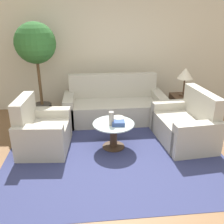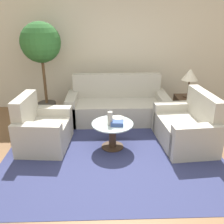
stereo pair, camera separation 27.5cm
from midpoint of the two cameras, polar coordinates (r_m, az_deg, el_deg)
name	(u,v)px [view 1 (the left image)]	position (r m, az deg, el deg)	size (l,w,h in m)	color
ground_plane	(122,171)	(3.76, 0.19, -13.30)	(14.00, 14.00, 0.00)	brown
wall_back	(106,52)	(5.87, -2.70, 13.48)	(10.00, 0.06, 2.60)	beige
rug	(113,147)	(4.34, -1.49, -7.96)	(3.49, 3.24, 0.01)	navy
sofa_main	(114,106)	(5.32, -1.01, 1.36)	(2.07, 0.84, 0.94)	#B2AD9E
armchair	(41,133)	(4.38, -17.72, -4.52)	(0.85, 1.01, 0.90)	#B2AD9E
loveseat	(187,126)	(4.57, 15.09, -3.06)	(0.90, 1.28, 0.92)	#B2AD9E
coffee_table	(114,132)	(4.20, -1.53, -4.59)	(0.69, 0.69, 0.45)	#422D1E
side_table	(182,107)	(5.53, 14.26, 1.13)	(0.46, 0.46, 0.53)	#422D1E
table_lamp	(185,74)	(5.32, 14.99, 8.36)	(0.33, 0.33, 0.58)	#422D1E
potted_plant	(36,49)	(5.39, -18.44, 13.52)	(0.82, 0.82, 2.00)	#3D3833
vase	(111,118)	(4.04, -2.11, -1.50)	(0.09, 0.09, 0.23)	#9E998E
bowl	(118,119)	(4.24, -0.40, -1.55)	(0.20, 0.20, 0.06)	beige
book_stack	(118,123)	(4.05, -0.48, -2.62)	(0.21, 0.16, 0.07)	#334C8C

